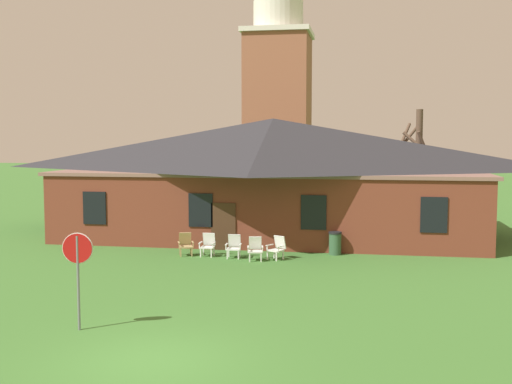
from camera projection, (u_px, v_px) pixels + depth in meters
ground_plane at (151, 361)px, 13.98m from camera, size 200.00×200.00×0.00m
brick_building at (273, 175)px, 32.20m from camera, size 20.84×10.40×5.94m
dome_tower at (278, 90)px, 48.31m from camera, size 5.18×5.18×18.83m
stop_sign at (78, 261)px, 16.09m from camera, size 0.80×0.13×2.54m
lawn_chair_by_porch at (186, 244)px, 26.49m from camera, size 0.78×0.83×0.96m
lawn_chair_near_door at (208, 244)px, 26.36m from camera, size 0.64×0.67×0.96m
lawn_chair_left_end at (234, 246)px, 25.97m from camera, size 0.67×0.70×0.96m
lawn_chair_middle at (255, 248)px, 25.39m from camera, size 0.71×0.75×0.96m
lawn_chair_right_end at (277, 247)px, 25.62m from camera, size 0.83×0.86×0.96m
bare_tree_beside_building at (418, 164)px, 33.77m from camera, size 1.86×2.10×6.48m
trash_bin at (335, 243)px, 26.63m from camera, size 0.56×0.56×0.98m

